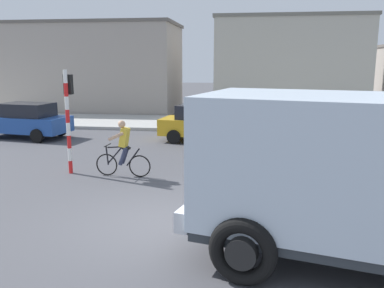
% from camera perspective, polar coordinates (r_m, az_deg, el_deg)
% --- Properties ---
extents(ground_plane, '(120.00, 120.00, 0.00)m').
position_cam_1_polar(ground_plane, '(9.32, -4.76, -10.22)').
color(ground_plane, '#4C4C51').
extents(sidewalk_far, '(80.00, 5.00, 0.16)m').
position_cam_1_polar(sidewalk_far, '(22.67, 2.94, 2.89)').
color(sidewalk_far, '#ADADA8').
rests_on(sidewalk_far, ground).
extents(truck_foreground, '(5.85, 3.76, 2.90)m').
position_cam_1_polar(truck_foreground, '(7.21, 22.23, -3.59)').
color(truck_foreground, silver).
rests_on(truck_foreground, ground).
extents(cyclist, '(1.73, 0.50, 1.72)m').
position_cam_1_polar(cyclist, '(12.47, -9.61, -0.63)').
color(cyclist, black).
rests_on(cyclist, ground).
extents(traffic_light_pole, '(0.24, 0.43, 3.20)m').
position_cam_1_polar(traffic_light_pole, '(13.09, -16.89, 4.94)').
color(traffic_light_pole, red).
rests_on(traffic_light_pole, ground).
extents(car_red_near, '(4.25, 2.42, 1.60)m').
position_cam_1_polar(car_red_near, '(17.18, 22.97, 1.75)').
color(car_red_near, '#234C9E').
rests_on(car_red_near, ground).
extents(car_white_mid, '(4.19, 2.28, 1.60)m').
position_cam_1_polar(car_white_mid, '(17.75, 1.98, 2.93)').
color(car_white_mid, gold).
rests_on(car_white_mid, ground).
extents(car_far_side, '(4.21, 2.33, 1.60)m').
position_cam_1_polar(car_far_side, '(20.12, -22.16, 3.10)').
color(car_far_side, '#234C9E').
rests_on(car_far_side, ground).
extents(building_corner_left, '(11.91, 5.96, 6.02)m').
position_cam_1_polar(building_corner_left, '(29.89, -13.61, 10.29)').
color(building_corner_left, '#9E9389').
rests_on(building_corner_left, ground).
extents(building_mid_block, '(9.56, 5.90, 6.25)m').
position_cam_1_polar(building_mid_block, '(28.22, 13.25, 10.50)').
color(building_mid_block, '#B2AD9E').
rests_on(building_mid_block, ground).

